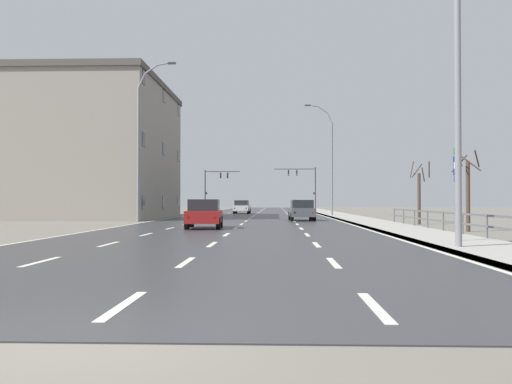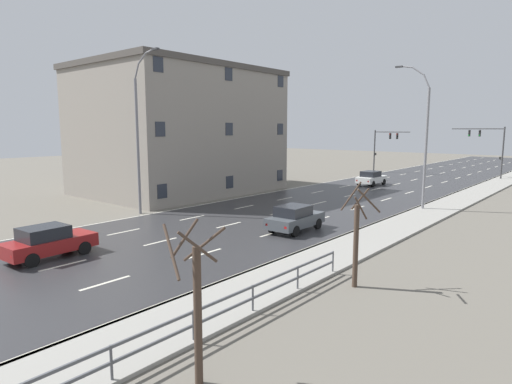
{
  "view_description": "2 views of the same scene",
  "coord_description": "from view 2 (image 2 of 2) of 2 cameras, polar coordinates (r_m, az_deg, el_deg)",
  "views": [
    {
      "loc": [
        2.13,
        -5.65,
        1.48
      ],
      "look_at": [
        0.3,
        46.21,
        2.34
      ],
      "focal_mm": 38.67,
      "sensor_mm": 36.0,
      "label": 1
    },
    {
      "loc": [
        18.72,
        14.8,
        6.1
      ],
      "look_at": [
        0.0,
        37.09,
        1.85
      ],
      "focal_mm": 30.39,
      "sensor_mm": 36.0,
      "label": 2
    }
  ],
  "objects": [
    {
      "name": "bare_tree_mid",
      "position": [
        17.15,
        13.09,
        -6.06
      ],
      "size": [
        1.41,
        1.49,
        4.07
      ],
      "color": "#423328",
      "rests_on": "ground"
    },
    {
      "name": "car_far_left",
      "position": [
        48.83,
        14.94,
        1.79
      ],
      "size": [
        1.94,
        4.15,
        1.57
      ],
      "rotation": [
        0.0,
        0.0,
        -0.03
      ],
      "color": "silver",
      "rests_on": "ground"
    },
    {
      "name": "street_lamp_left_bank",
      "position": [
        31.9,
        -15.16,
        7.03
      ],
      "size": [
        2.76,
        0.24,
        11.39
      ],
      "color": "slate",
      "rests_on": "ground"
    },
    {
      "name": "sidewalk_right",
      "position": [
        46.75,
        26.95,
        -0.03
      ],
      "size": [
        3.0,
        120.0,
        0.12
      ],
      "color": "gray",
      "rests_on": "ground"
    },
    {
      "name": "car_distant",
      "position": [
        26.15,
        5.14,
        -3.42
      ],
      "size": [
        1.96,
        4.16,
        1.57
      ],
      "rotation": [
        0.0,
        0.0,
        0.04
      ],
      "color": "#474C51",
      "rests_on": "ground"
    },
    {
      "name": "traffic_signal_left",
      "position": [
        63.1,
        16.38,
        6.14
      ],
      "size": [
        5.04,
        0.36,
        5.94
      ],
      "color": "#38383A",
      "rests_on": "ground"
    },
    {
      "name": "bare_tree_near",
      "position": [
        10.61,
        -7.85,
        -14.63
      ],
      "size": [
        1.4,
        1.6,
        3.97
      ],
      "color": "#423328",
      "rests_on": "ground"
    },
    {
      "name": "car_mid_centre",
      "position": [
        22.9,
        -25.68,
        -5.91
      ],
      "size": [
        2.01,
        4.19,
        1.57
      ],
      "rotation": [
        0.0,
        0.0,
        0.05
      ],
      "color": "maroon",
      "rests_on": "ground"
    },
    {
      "name": "traffic_signal_right",
      "position": [
        60.44,
        28.4,
        5.72
      ],
      "size": [
        6.05,
        0.36,
        6.37
      ],
      "color": "#38383A",
      "rests_on": "ground"
    },
    {
      "name": "road_asphalt_strip",
      "position": [
        49.3,
        17.39,
        0.82
      ],
      "size": [
        14.0,
        120.0,
        0.03
      ],
      "color": "#303033",
      "rests_on": "ground"
    },
    {
      "name": "street_lamp_midground",
      "position": [
        34.85,
        21.23,
        6.43
      ],
      "size": [
        2.72,
        0.24,
        10.88
      ],
      "color": "slate",
      "rests_on": "ground"
    },
    {
      "name": "ground_plane",
      "position": [
        38.61,
        10.47,
        -1.02
      ],
      "size": [
        160.0,
        160.0,
        0.12
      ],
      "color": "#666056"
    },
    {
      "name": "brick_building",
      "position": [
        43.24,
        -9.98,
        7.97
      ],
      "size": [
        13.45,
        17.67,
        11.87
      ],
      "color": "gray",
      "rests_on": "ground"
    }
  ]
}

